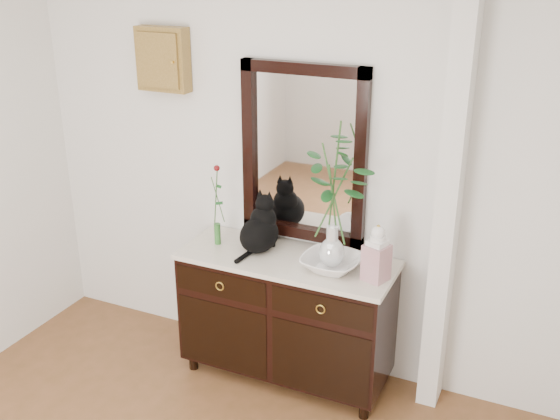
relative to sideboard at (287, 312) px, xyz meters
The scene contains 10 objects.
wall_back 0.92m from the sideboard, 111.80° to the left, with size 3.60×0.04×2.70m, color silver.
pilaster 1.27m from the sideboard, 10.70° to the left, with size 0.12×0.20×2.70m, color silver.
sideboard is the anchor object (origin of this frame).
wall_mirror 0.99m from the sideboard, 90.00° to the left, with size 0.80×0.06×1.10m.
key_cabinet 1.77m from the sideboard, 167.54° to the left, with size 0.35×0.10×0.40m, color brown.
cat 0.59m from the sideboard, behind, with size 0.25×0.31×0.36m, color black, non-canonical shape.
lotus_bowl 0.52m from the sideboard, ahead, with size 0.35×0.35×0.08m, color silver.
vase_branches 0.89m from the sideboard, ahead, with size 0.43×0.43×0.89m, color silver, non-canonical shape.
bud_vase_rose 0.81m from the sideboard, behind, with size 0.06×0.06×0.54m, color #31702D, non-canonical shape.
ginger_jar 0.79m from the sideboard, ahead, with size 0.13×0.13×0.34m, color silver, non-canonical shape.
Camera 1 is at (1.55, -1.54, 2.60)m, focal length 42.00 mm.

